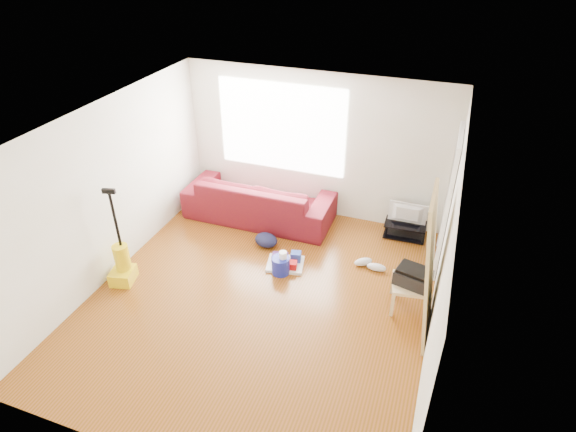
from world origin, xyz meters
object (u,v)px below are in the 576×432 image
(side_table, at_px, (411,287))
(vacuum, at_px, (122,265))
(tv_stand, at_px, (405,229))
(backpack, at_px, (266,245))
(sofa, at_px, (260,217))
(cleaning_tray, at_px, (287,262))
(bucket, at_px, (281,272))

(side_table, distance_m, vacuum, 4.04)
(tv_stand, height_order, backpack, tv_stand)
(tv_stand, distance_m, side_table, 1.72)
(sofa, bearing_deg, backpack, 119.52)
(tv_stand, relative_size, cleaning_tray, 1.08)
(bucket, height_order, cleaning_tray, cleaning_tray)
(sofa, bearing_deg, vacuum, 62.11)
(tv_stand, distance_m, vacuum, 4.43)
(side_table, relative_size, bucket, 2.12)
(sofa, bearing_deg, bucket, 123.93)
(bucket, bearing_deg, backpack, 129.08)
(cleaning_tray, bearing_deg, sofa, 129.14)
(sofa, distance_m, tv_stand, 2.48)
(backpack, bearing_deg, sofa, 132.34)
(side_table, relative_size, vacuum, 0.38)
(side_table, bearing_deg, backpack, 164.25)
(bucket, distance_m, vacuum, 2.28)
(sofa, relative_size, cleaning_tray, 4.07)
(tv_stand, bearing_deg, bucket, -136.61)
(tv_stand, distance_m, backpack, 2.29)
(cleaning_tray, bearing_deg, tv_stand, 41.48)
(bucket, height_order, backpack, bucket)
(vacuum, bearing_deg, cleaning_tray, 14.45)
(side_table, xyz_separation_m, backpack, (-2.34, 0.66, -0.34))
(sofa, distance_m, backpack, 0.86)
(sofa, relative_size, backpack, 6.67)
(sofa, xyz_separation_m, tv_stand, (2.47, 0.27, 0.13))
(tv_stand, bearing_deg, sofa, -175.43)
(bucket, bearing_deg, tv_stand, 45.06)
(side_table, bearing_deg, cleaning_tray, 170.98)
(backpack, bearing_deg, vacuum, -124.27)
(side_table, height_order, bucket, side_table)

